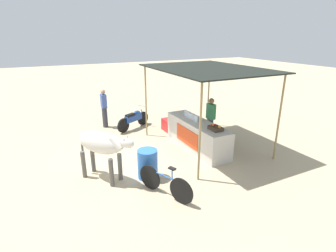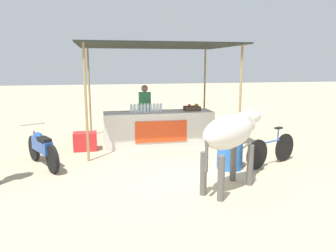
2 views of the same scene
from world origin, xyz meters
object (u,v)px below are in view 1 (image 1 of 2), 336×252
(cow, at_px, (102,145))
(motorcycle_parked, at_px, (134,119))
(vendor_behind_counter, at_px, (210,120))
(cooler_box, at_px, (169,125))
(stall_counter, at_px, (197,135))
(bicycle_leaning, at_px, (165,183))
(passerby_on_street, at_px, (104,108))
(fruit_crate, at_px, (216,128))
(water_barrel, at_px, (148,164))

(cow, xyz_separation_m, motorcycle_parked, (-3.58, 2.13, -0.60))
(cow, height_order, motorcycle_parked, cow)
(vendor_behind_counter, xyz_separation_m, motorcycle_parked, (-2.60, -2.07, -0.42))
(motorcycle_parked, bearing_deg, cooler_box, 54.17)
(stall_counter, height_order, bicycle_leaning, stall_counter)
(stall_counter, xyz_separation_m, bicycle_leaning, (2.18, -2.29, -0.13))
(vendor_behind_counter, distance_m, passerby_on_street, 4.57)
(fruit_crate, xyz_separation_m, cooler_box, (-2.97, -0.15, -0.79))
(stall_counter, relative_size, cooler_box, 5.00)
(cooler_box, xyz_separation_m, passerby_on_street, (-1.62, -2.27, 0.61))
(vendor_behind_counter, distance_m, motorcycle_parked, 3.35)
(cow, relative_size, motorcycle_parked, 1.03)
(fruit_crate, height_order, cow, cow)
(stall_counter, xyz_separation_m, cooler_box, (-2.00, -0.10, -0.24))
(motorcycle_parked, bearing_deg, stall_counter, 24.64)
(fruit_crate, distance_m, motorcycle_parked, 4.14)
(fruit_crate, xyz_separation_m, bicycle_leaning, (1.20, -2.34, -0.68))
(stall_counter, bearing_deg, motorcycle_parked, -155.36)
(cooler_box, bearing_deg, stall_counter, 2.78)
(vendor_behind_counter, bearing_deg, bicycle_leaning, -51.08)
(water_barrel, relative_size, passerby_on_street, 0.50)
(fruit_crate, height_order, vendor_behind_counter, vendor_behind_counter)
(cooler_box, distance_m, bicycle_leaning, 4.72)
(motorcycle_parked, bearing_deg, water_barrel, -14.07)
(cooler_box, distance_m, cow, 4.37)
(bicycle_leaning, bearing_deg, motorcycle_parked, 169.15)
(stall_counter, distance_m, water_barrel, 2.61)
(bicycle_leaning, bearing_deg, passerby_on_street, -179.21)
(fruit_crate, height_order, water_barrel, fruit_crate)
(water_barrel, xyz_separation_m, passerby_on_street, (-4.77, -0.04, 0.44))
(fruit_crate, relative_size, cooler_box, 0.73)
(fruit_crate, bearing_deg, water_barrel, -85.67)
(water_barrel, bearing_deg, stall_counter, 116.37)
(cooler_box, relative_size, passerby_on_street, 0.36)
(fruit_crate, bearing_deg, passerby_on_street, -152.16)
(fruit_crate, bearing_deg, stall_counter, -176.91)
(bicycle_leaning, distance_m, passerby_on_street, 5.82)
(stall_counter, relative_size, bicycle_leaning, 1.97)
(stall_counter, xyz_separation_m, motorcycle_parked, (-2.88, -1.32, -0.05))
(fruit_crate, height_order, motorcycle_parked, fruit_crate)
(fruit_crate, xyz_separation_m, vendor_behind_counter, (-1.26, 0.70, -0.18))
(cooler_box, bearing_deg, vendor_behind_counter, 26.32)
(bicycle_leaning, height_order, passerby_on_street, passerby_on_street)
(fruit_crate, relative_size, water_barrel, 0.53)
(water_barrel, distance_m, bicycle_leaning, 1.02)
(cooler_box, relative_size, water_barrel, 0.73)
(water_barrel, height_order, bicycle_leaning, bicycle_leaning)
(fruit_crate, bearing_deg, vendor_behind_counter, 150.85)
(cow, bearing_deg, water_barrel, 67.59)
(stall_counter, height_order, passerby_on_street, passerby_on_street)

